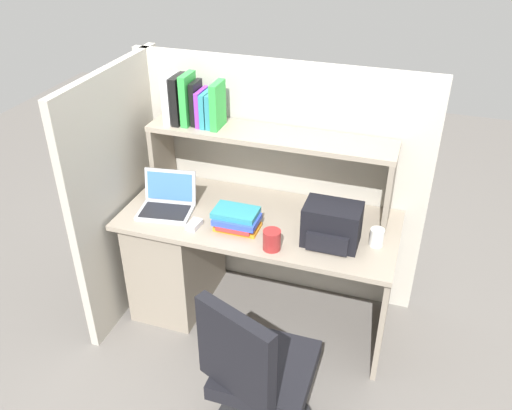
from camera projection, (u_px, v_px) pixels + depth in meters
ground_plane at (258, 313)px, 3.49m from camera, size 8.00×8.00×0.00m
desk at (200, 251)px, 3.39m from camera, size 1.60×0.70×0.73m
cubicle_partition_rear at (277, 182)px, 3.40m from camera, size 1.84×0.05×1.55m
cubicle_partition_left at (124, 193)px, 3.28m from camera, size 0.05×1.06×1.55m
overhead_hutch at (270, 149)px, 3.09m from camera, size 1.44×0.28×0.45m
reference_books_on_shelf at (193, 102)px, 3.09m from camera, size 0.33×0.18×0.30m
laptop at (167, 202)px, 3.17m from camera, size 0.34×0.30×0.22m
backpack at (332, 225)px, 2.85m from camera, size 0.30×0.22×0.23m
computer_mouse at (194, 225)px, 3.03m from camera, size 0.07×0.11×0.03m
paper_cup at (377, 237)px, 2.86m from camera, size 0.08×0.08×0.10m
snack_canister at (272, 240)px, 2.83m from camera, size 0.10×0.10×0.11m
desk_book_stack at (237, 219)px, 3.00m from camera, size 0.26×0.19×0.12m
office_chair at (258, 384)px, 2.51m from camera, size 0.53×0.55×0.93m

